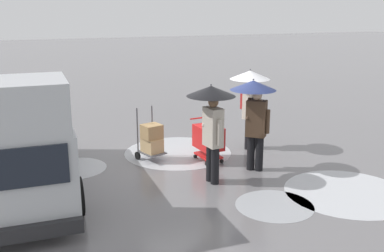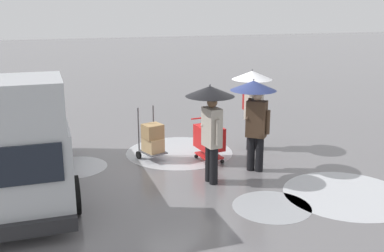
# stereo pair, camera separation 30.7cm
# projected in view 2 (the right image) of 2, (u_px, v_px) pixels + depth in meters

# --- Properties ---
(ground_plane) EXTENTS (90.00, 90.00, 0.00)m
(ground_plane) POSITION_uv_depth(u_px,v_px,m) (201.00, 164.00, 11.02)
(ground_plane) COLOR slate
(slush_patch_near_cluster) EXTENTS (2.57, 2.57, 0.01)m
(slush_patch_near_cluster) POSITION_uv_depth(u_px,v_px,m) (347.00, 194.00, 9.26)
(slush_patch_near_cluster) COLOR silver
(slush_patch_near_cluster) RESTS_ON ground
(slush_patch_under_van) EXTENTS (1.51, 1.51, 0.01)m
(slush_patch_under_van) POSITION_uv_depth(u_px,v_px,m) (272.00, 206.00, 8.70)
(slush_patch_under_van) COLOR #999BA0
(slush_patch_under_van) RESTS_ON ground
(slush_patch_mid_street) EXTENTS (2.79, 2.79, 0.01)m
(slush_patch_mid_street) POSITION_uv_depth(u_px,v_px,m) (179.00, 152.00, 11.93)
(slush_patch_mid_street) COLOR #ADAFB5
(slush_patch_mid_street) RESTS_ON ground
(slush_patch_far_side) EXTENTS (1.56, 1.56, 0.01)m
(slush_patch_far_side) POSITION_uv_depth(u_px,v_px,m) (74.00, 167.00, 10.81)
(slush_patch_far_side) COLOR silver
(slush_patch_far_side) RESTS_ON ground
(cargo_van_parked_right) EXTENTS (2.20, 5.34, 2.60)m
(cargo_van_parked_right) POSITION_uv_depth(u_px,v_px,m) (15.00, 138.00, 9.05)
(cargo_van_parked_right) COLOR #B7BABF
(cargo_van_parked_right) RESTS_ON ground
(shopping_cart_vendor) EXTENTS (0.64, 0.87, 1.04)m
(shopping_cart_vendor) POSITION_uv_depth(u_px,v_px,m) (209.00, 139.00, 11.12)
(shopping_cart_vendor) COLOR red
(shopping_cart_vendor) RESTS_ON ground
(hand_dolly_boxes) EXTENTS (0.71, 0.83, 1.32)m
(hand_dolly_boxes) POSITION_uv_depth(u_px,v_px,m) (152.00, 139.00, 11.18)
(hand_dolly_boxes) COLOR #515156
(hand_dolly_boxes) RESTS_ON ground
(pedestrian_pink_side) EXTENTS (1.04, 1.04, 2.15)m
(pedestrian_pink_side) POSITION_uv_depth(u_px,v_px,m) (255.00, 104.00, 10.21)
(pedestrian_pink_side) COLOR black
(pedestrian_pink_side) RESTS_ON ground
(pedestrian_black_side) EXTENTS (1.04, 1.04, 2.15)m
(pedestrian_black_side) POSITION_uv_depth(u_px,v_px,m) (253.00, 91.00, 11.78)
(pedestrian_black_side) COLOR black
(pedestrian_black_side) RESTS_ON ground
(pedestrian_white_side) EXTENTS (1.04, 1.04, 2.15)m
(pedestrian_white_side) POSITION_uv_depth(u_px,v_px,m) (211.00, 111.00, 9.54)
(pedestrian_white_side) COLOR black
(pedestrian_white_side) RESTS_ON ground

